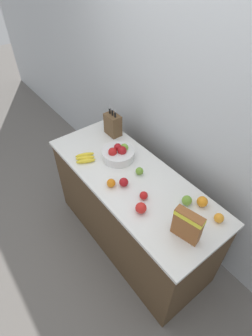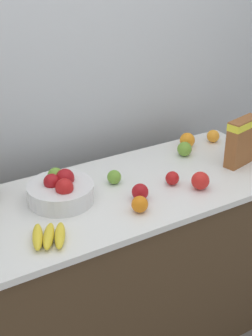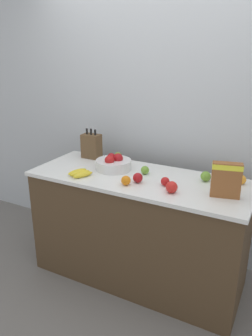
{
  "view_description": "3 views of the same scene",
  "coord_description": "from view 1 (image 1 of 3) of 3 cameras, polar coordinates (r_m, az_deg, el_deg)",
  "views": [
    {
      "loc": [
        1.21,
        -0.99,
        2.48
      ],
      "look_at": [
        -0.04,
        -0.03,
        1.01
      ],
      "focal_mm": 28.0,
      "sensor_mm": 36.0,
      "label": 1
    },
    {
      "loc": [
        -0.92,
        -1.61,
        1.98
      ],
      "look_at": [
        0.03,
        -0.01,
        1.04
      ],
      "focal_mm": 50.0,
      "sensor_mm": 36.0,
      "label": 2
    },
    {
      "loc": [
        1.02,
        -2.16,
        1.85
      ],
      "look_at": [
        -0.09,
        -0.04,
        0.99
      ],
      "focal_mm": 35.0,
      "sensor_mm": 36.0,
      "label": 3
    }
  ],
  "objects": [
    {
      "name": "apple_front",
      "position": [
        2.03,
        3.88,
        -5.99
      ],
      "size": [
        0.06,
        0.06,
        0.06
      ],
      "primitive_type": "sphere",
      "color": "red",
      "rests_on": "counter"
    },
    {
      "name": "apple_by_knife_block",
      "position": [
        2.11,
        -0.5,
        -3.11
      ],
      "size": [
        0.07,
        0.07,
        0.07
      ],
      "primitive_type": "sphere",
      "color": "#A31419",
      "rests_on": "counter"
    },
    {
      "name": "apple_rightmost",
      "position": [
        2.21,
        2.94,
        -0.68
      ],
      "size": [
        0.07,
        0.07,
        0.07
      ],
      "primitive_type": "sphere",
      "color": "#6B9E33",
      "rests_on": "counter"
    },
    {
      "name": "wall_back",
      "position": [
        2.29,
        12.45,
        10.95
      ],
      "size": [
        9.0,
        0.06,
        2.6
      ],
      "color": "silver",
      "rests_on": "ground_plane"
    },
    {
      "name": "orange_front_left",
      "position": [
        2.0,
        19.58,
        -10.22
      ],
      "size": [
        0.07,
        0.07,
        0.07
      ],
      "primitive_type": "sphere",
      "color": "orange",
      "rests_on": "counter"
    },
    {
      "name": "cereal_box",
      "position": [
        1.78,
        13.24,
        -11.88
      ],
      "size": [
        0.21,
        0.11,
        0.24
      ],
      "rotation": [
        0.0,
        0.0,
        0.23
      ],
      "color": "brown",
      "rests_on": "counter"
    },
    {
      "name": "apple_leftmost",
      "position": [
        1.94,
        3.28,
        -8.69
      ],
      "size": [
        0.08,
        0.08,
        0.08
      ],
      "primitive_type": "sphere",
      "color": "red",
      "rests_on": "counter"
    },
    {
      "name": "apple_middle",
      "position": [
        2.03,
        13.12,
        -6.89
      ],
      "size": [
        0.08,
        0.08,
        0.08
      ],
      "primitive_type": "sphere",
      "color": "#6B9E33",
      "rests_on": "counter"
    },
    {
      "name": "ground_plane",
      "position": [
        2.93,
        0.88,
        -14.72
      ],
      "size": [
        14.0,
        14.0,
        0.0
      ],
      "primitive_type": "plane",
      "color": "slate"
    },
    {
      "name": "fruit_bowl",
      "position": [
        2.35,
        -1.67,
        3.18
      ],
      "size": [
        0.29,
        0.29,
        0.14
      ],
      "color": "silver",
      "rests_on": "counter"
    },
    {
      "name": "counter",
      "position": [
        2.56,
        0.99,
        -9.19
      ],
      "size": [
        1.74,
        0.68,
        0.92
      ],
      "color": "#4C3823",
      "rests_on": "ground_plane"
    },
    {
      "name": "orange_back_center",
      "position": [
        2.05,
        16.27,
        -7.05
      ],
      "size": [
        0.08,
        0.08,
        0.08
      ],
      "primitive_type": "sphere",
      "color": "orange",
      "rests_on": "counter"
    },
    {
      "name": "orange_near_bowl",
      "position": [
        2.11,
        -3.26,
        -3.29
      ],
      "size": [
        0.07,
        0.07,
        0.07
      ],
      "primitive_type": "sphere",
      "color": "orange",
      "rests_on": "counter"
    },
    {
      "name": "banana_bunch",
      "position": [
        2.38,
        -8.87,
        2.18
      ],
      "size": [
        0.18,
        0.21,
        0.04
      ],
      "rotation": [
        0.0,
        0.0,
        4.29
      ],
      "color": "yellow",
      "rests_on": "counter"
    },
    {
      "name": "knife_block",
      "position": [
        2.62,
        -2.88,
        9.42
      ],
      "size": [
        0.17,
        0.11,
        0.31
      ],
      "color": "brown",
      "rests_on": "counter"
    }
  ]
}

